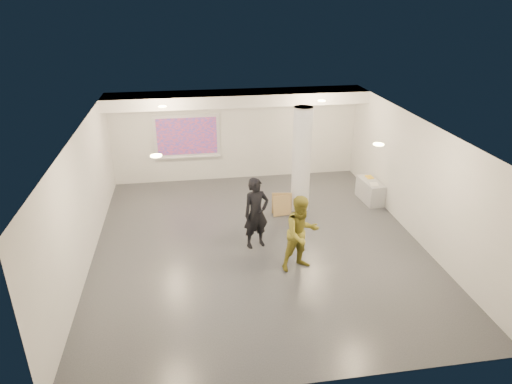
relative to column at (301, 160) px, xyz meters
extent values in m
cube|color=#36383D|center=(-1.50, -1.80, -1.50)|extent=(8.00, 9.00, 0.01)
cube|color=silver|center=(-1.50, -1.80, 1.50)|extent=(8.00, 9.00, 0.01)
cube|color=silver|center=(-1.50, 2.70, 0.00)|extent=(8.00, 0.01, 3.00)
cube|color=silver|center=(-1.50, -6.30, 0.00)|extent=(8.00, 0.01, 3.00)
cube|color=silver|center=(-5.50, -1.80, 0.00)|extent=(0.01, 9.00, 3.00)
cube|color=silver|center=(2.50, -1.80, 0.00)|extent=(0.01, 9.00, 3.00)
cube|color=silver|center=(-1.50, 2.15, 1.32)|extent=(8.00, 1.10, 0.36)
cylinder|color=#FFEF90|center=(-3.70, 0.70, 1.48)|extent=(0.22, 0.22, 0.02)
cylinder|color=#FFEF90|center=(0.70, 0.70, 1.48)|extent=(0.22, 0.22, 0.02)
cylinder|color=#FFEF90|center=(-3.70, -3.30, 1.48)|extent=(0.22, 0.22, 0.02)
cylinder|color=#FFEF90|center=(0.70, -3.30, 1.48)|extent=(0.22, 0.22, 0.02)
cylinder|color=silver|center=(0.00, 0.00, 0.00)|extent=(0.52, 0.52, 3.00)
cube|color=silver|center=(-3.10, 2.66, 0.05)|extent=(2.10, 0.06, 1.40)
cube|color=#063BAD|center=(-3.10, 2.62, 0.05)|extent=(1.90, 0.01, 1.20)
cube|color=silver|center=(-3.10, 2.60, -0.65)|extent=(2.10, 0.08, 0.04)
cube|color=#A2A5A8|center=(2.22, 0.22, -1.18)|extent=(0.52, 1.13, 0.64)
cube|color=white|center=(2.20, -0.05, -0.85)|extent=(0.28, 0.33, 0.02)
cube|color=yellow|center=(2.27, 0.49, -0.85)|extent=(0.20, 0.27, 0.03)
cube|color=#9E7D4B|center=(-0.57, -0.18, -1.19)|extent=(0.57, 0.18, 0.61)
cube|color=#9E7D4B|center=(-0.59, -0.29, -1.22)|extent=(0.54, 0.27, 0.56)
imported|color=black|center=(-1.57, -1.86, -0.60)|extent=(0.75, 0.60, 1.79)
imported|color=olive|center=(-0.73, -2.99, -0.61)|extent=(1.02, 0.89, 1.78)
camera|label=1|loc=(-3.11, -11.58, 4.32)|focal=32.00mm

